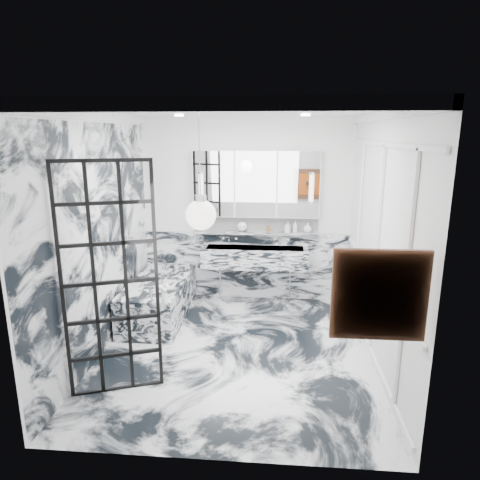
# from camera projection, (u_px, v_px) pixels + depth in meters

# --- Properties ---
(floor) EXTENTS (3.60, 3.60, 0.00)m
(floor) POSITION_uv_depth(u_px,v_px,m) (235.00, 350.00, 5.19)
(floor) COLOR silver
(floor) RESTS_ON ground
(ceiling) EXTENTS (3.60, 3.60, 0.00)m
(ceiling) POSITION_uv_depth(u_px,v_px,m) (235.00, 110.00, 4.51)
(ceiling) COLOR white
(ceiling) RESTS_ON wall_back
(wall_back) EXTENTS (3.60, 0.00, 3.60)m
(wall_back) POSITION_uv_depth(u_px,v_px,m) (246.00, 211.00, 6.59)
(wall_back) COLOR white
(wall_back) RESTS_ON floor
(wall_front) EXTENTS (3.60, 0.00, 3.60)m
(wall_front) POSITION_uv_depth(u_px,v_px,m) (212.00, 298.00, 3.11)
(wall_front) COLOR white
(wall_front) RESTS_ON floor
(wall_left) EXTENTS (0.00, 3.60, 3.60)m
(wall_left) POSITION_uv_depth(u_px,v_px,m) (99.00, 236.00, 4.98)
(wall_left) COLOR white
(wall_left) RESTS_ON floor
(wall_right) EXTENTS (0.00, 3.60, 3.60)m
(wall_right) POSITION_uv_depth(u_px,v_px,m) (379.00, 241.00, 4.72)
(wall_right) COLOR white
(wall_right) RESTS_ON floor
(marble_clad_back) EXTENTS (3.18, 0.05, 1.05)m
(marble_clad_back) POSITION_uv_depth(u_px,v_px,m) (246.00, 265.00, 6.78)
(marble_clad_back) COLOR silver
(marble_clad_back) RESTS_ON floor
(marble_clad_left) EXTENTS (0.02, 3.56, 2.68)m
(marble_clad_left) POSITION_uv_depth(u_px,v_px,m) (100.00, 241.00, 4.99)
(marble_clad_left) COLOR silver
(marble_clad_left) RESTS_ON floor
(panel_molding) EXTENTS (0.03, 3.40, 2.30)m
(panel_molding) POSITION_uv_depth(u_px,v_px,m) (377.00, 250.00, 4.74)
(panel_molding) COLOR white
(panel_molding) RESTS_ON floor
(soap_bottle_a) EXTENTS (0.09, 0.09, 0.19)m
(soap_bottle_a) POSITION_uv_depth(u_px,v_px,m) (295.00, 226.00, 6.49)
(soap_bottle_a) COLOR #8C5919
(soap_bottle_a) RESTS_ON ledge
(soap_bottle_b) EXTENTS (0.10, 0.10, 0.17)m
(soap_bottle_b) POSITION_uv_depth(u_px,v_px,m) (288.00, 227.00, 6.50)
(soap_bottle_b) COLOR #4C4C51
(soap_bottle_b) RESTS_ON ledge
(soap_bottle_c) EXTENTS (0.15, 0.15, 0.16)m
(soap_bottle_c) POSITION_uv_depth(u_px,v_px,m) (308.00, 228.00, 6.48)
(soap_bottle_c) COLOR silver
(soap_bottle_c) RESTS_ON ledge
(face_pot) EXTENTS (0.15, 0.15, 0.15)m
(face_pot) POSITION_uv_depth(u_px,v_px,m) (242.00, 227.00, 6.56)
(face_pot) COLOR white
(face_pot) RESTS_ON ledge
(amber_bottle) EXTENTS (0.04, 0.04, 0.10)m
(amber_bottle) POSITION_uv_depth(u_px,v_px,m) (268.00, 229.00, 6.54)
(amber_bottle) COLOR #8C5919
(amber_bottle) RESTS_ON ledge
(flower_vase) EXTENTS (0.07, 0.07, 0.12)m
(flower_vase) POSITION_uv_depth(u_px,v_px,m) (165.00, 298.00, 5.19)
(flower_vase) COLOR silver
(flower_vase) RESTS_ON bathtub
(crittall_door) EXTENTS (0.84, 0.33, 2.32)m
(crittall_door) POSITION_uv_depth(u_px,v_px,m) (110.00, 282.00, 4.12)
(crittall_door) COLOR black
(crittall_door) RESTS_ON floor
(artwork) EXTENTS (0.58, 0.06, 0.58)m
(artwork) POSITION_uv_depth(u_px,v_px,m) (379.00, 295.00, 3.04)
(artwork) COLOR #BA3E13
(artwork) RESTS_ON wall_front
(pendant_light) EXTENTS (0.26, 0.26, 0.26)m
(pendant_light) POSITION_uv_depth(u_px,v_px,m) (201.00, 215.00, 3.65)
(pendant_light) COLOR white
(pendant_light) RESTS_ON ceiling
(trough_sink) EXTENTS (1.60, 0.45, 0.30)m
(trough_sink) POSITION_uv_depth(u_px,v_px,m) (255.00, 257.00, 6.50)
(trough_sink) COLOR silver
(trough_sink) RESTS_ON wall_back
(ledge) EXTENTS (1.90, 0.14, 0.04)m
(ledge) POSITION_uv_depth(u_px,v_px,m) (255.00, 233.00, 6.58)
(ledge) COLOR silver
(ledge) RESTS_ON wall_back
(subway_tile) EXTENTS (1.90, 0.03, 0.23)m
(subway_tile) POSITION_uv_depth(u_px,v_px,m) (256.00, 223.00, 6.60)
(subway_tile) COLOR white
(subway_tile) RESTS_ON wall_back
(mirror_cabinet) EXTENTS (1.90, 0.16, 1.00)m
(mirror_cabinet) POSITION_uv_depth(u_px,v_px,m) (256.00, 184.00, 6.40)
(mirror_cabinet) COLOR white
(mirror_cabinet) RESTS_ON wall_back
(sconce_left) EXTENTS (0.07, 0.07, 0.40)m
(sconce_left) POSITION_uv_depth(u_px,v_px,m) (201.00, 187.00, 6.38)
(sconce_left) COLOR white
(sconce_left) RESTS_ON mirror_cabinet
(sconce_right) EXTENTS (0.07, 0.07, 0.40)m
(sconce_right) POSITION_uv_depth(u_px,v_px,m) (312.00, 188.00, 6.25)
(sconce_right) COLOR white
(sconce_right) RESTS_ON mirror_cabinet
(bathtub) EXTENTS (0.75, 1.65, 0.55)m
(bathtub) POSITION_uv_depth(u_px,v_px,m) (159.00, 299.00, 6.08)
(bathtub) COLOR silver
(bathtub) RESTS_ON floor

